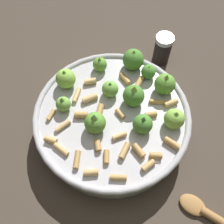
# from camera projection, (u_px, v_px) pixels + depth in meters

# --- Properties ---
(ground_plane) EXTENTS (2.40, 2.40, 0.00)m
(ground_plane) POSITION_uv_depth(u_px,v_px,m) (112.00, 128.00, 0.59)
(ground_plane) COLOR #42382D
(cooking_pan) EXTENTS (0.32, 0.32, 0.11)m
(cooking_pan) POSITION_uv_depth(u_px,v_px,m) (113.00, 118.00, 0.56)
(cooking_pan) COLOR #B7B7BC
(cooking_pan) RESTS_ON ground
(pepper_shaker) EXTENTS (0.04, 0.04, 0.08)m
(pepper_shaker) POSITION_uv_depth(u_px,v_px,m) (163.00, 49.00, 0.65)
(pepper_shaker) COLOR black
(pepper_shaker) RESTS_ON ground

